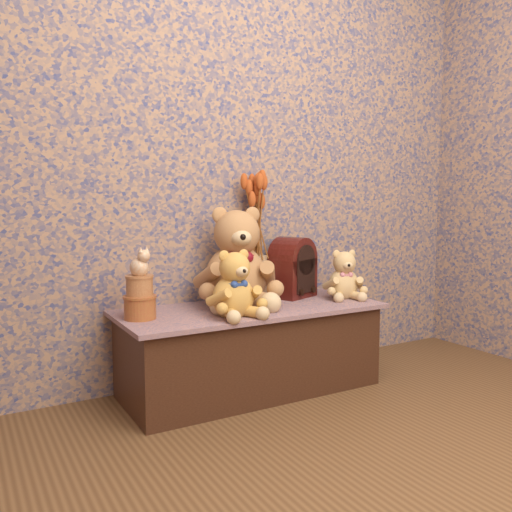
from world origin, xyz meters
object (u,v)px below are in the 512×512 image
(biscuit_tin_lower, at_px, (140,308))
(teddy_large, at_px, (236,252))
(teddy_medium, at_px, (233,280))
(cathedral_radio, at_px, (292,267))
(teddy_small, at_px, (344,272))
(ceramic_vase, at_px, (254,277))
(cat_figurine, at_px, (139,261))

(biscuit_tin_lower, bearing_deg, teddy_large, 9.23)
(teddy_large, height_order, biscuit_tin_lower, teddy_large)
(teddy_medium, xyz_separation_m, cathedral_radio, (0.47, 0.25, 0.00))
(teddy_medium, height_order, biscuit_tin_lower, teddy_medium)
(teddy_small, height_order, biscuit_tin_lower, teddy_small)
(teddy_large, height_order, ceramic_vase, teddy_large)
(teddy_small, height_order, cathedral_radio, cathedral_radio)
(teddy_large, relative_size, cat_figurine, 4.00)
(teddy_medium, xyz_separation_m, ceramic_vase, (0.27, 0.30, -0.04))
(teddy_large, distance_m, teddy_medium, 0.27)
(cathedral_radio, bearing_deg, cat_figurine, 166.67)
(biscuit_tin_lower, height_order, cat_figurine, cat_figurine)
(teddy_medium, relative_size, biscuit_tin_lower, 2.32)
(cathedral_radio, bearing_deg, teddy_medium, -173.02)
(cathedral_radio, relative_size, ceramic_vase, 1.41)
(biscuit_tin_lower, bearing_deg, cat_figurine, 0.00)
(teddy_large, xyz_separation_m, teddy_small, (0.55, -0.12, -0.12))
(teddy_medium, height_order, cat_figurine, same)
(teddy_medium, xyz_separation_m, biscuit_tin_lower, (-0.36, 0.14, -0.10))
(cathedral_radio, xyz_separation_m, cat_figurine, (-0.83, -0.12, 0.09))
(cat_figurine, bearing_deg, teddy_medium, -45.03)
(teddy_medium, relative_size, ceramic_vase, 1.40)
(teddy_large, relative_size, cathedral_radio, 1.61)
(teddy_small, xyz_separation_m, cathedral_radio, (-0.20, 0.15, 0.02))
(ceramic_vase, bearing_deg, biscuit_tin_lower, -165.53)
(teddy_medium, distance_m, ceramic_vase, 0.41)
(teddy_large, xyz_separation_m, cathedral_radio, (0.34, 0.04, -0.09))
(teddy_small, bearing_deg, teddy_large, -171.94)
(ceramic_vase, distance_m, biscuit_tin_lower, 0.66)
(teddy_large, distance_m, cathedral_radio, 0.36)
(ceramic_vase, bearing_deg, cat_figurine, -165.53)
(teddy_small, bearing_deg, cathedral_radio, 163.23)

